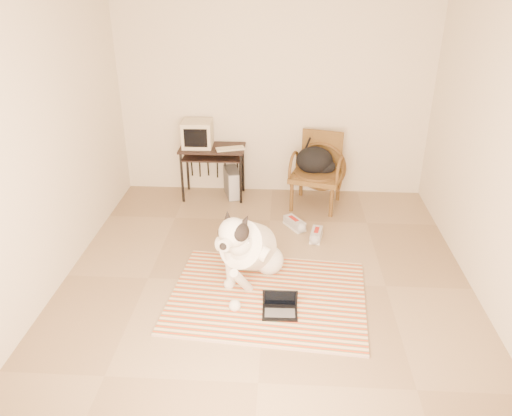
# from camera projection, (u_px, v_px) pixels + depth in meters

# --- Properties ---
(floor) EXTENTS (4.50, 4.50, 0.00)m
(floor) POSITION_uv_depth(u_px,v_px,m) (265.00, 282.00, 4.91)
(floor) COLOR #8C7456
(floor) RESTS_ON ground
(wall_back) EXTENTS (4.50, 0.00, 4.50)m
(wall_back) POSITION_uv_depth(u_px,v_px,m) (274.00, 92.00, 6.33)
(wall_back) COLOR beige
(wall_back) RESTS_ON floor
(wall_front) EXTENTS (4.50, 0.00, 4.50)m
(wall_front) POSITION_uv_depth(u_px,v_px,m) (248.00, 318.00, 2.30)
(wall_front) COLOR beige
(wall_front) RESTS_ON floor
(wall_left) EXTENTS (0.00, 4.50, 4.50)m
(wall_left) POSITION_uv_depth(u_px,v_px,m) (42.00, 148.00, 4.42)
(wall_left) COLOR beige
(wall_left) RESTS_ON floor
(wall_right) EXTENTS (0.00, 4.50, 4.50)m
(wall_right) POSITION_uv_depth(u_px,v_px,m) (503.00, 157.00, 4.21)
(wall_right) COLOR beige
(wall_right) RESTS_ON floor
(rug) EXTENTS (1.92, 1.53, 0.02)m
(rug) POSITION_uv_depth(u_px,v_px,m) (268.00, 296.00, 4.69)
(rug) COLOR #BF3E1A
(rug) RESTS_ON floor
(dog) EXTENTS (0.65, 1.18, 0.87)m
(dog) POSITION_uv_depth(u_px,v_px,m) (248.00, 248.00, 4.82)
(dog) COLOR white
(dog) RESTS_ON rug
(laptop) EXTENTS (0.32, 0.23, 0.22)m
(laptop) POSITION_uv_depth(u_px,v_px,m) (280.00, 307.00, 4.44)
(laptop) COLOR black
(laptop) RESTS_ON rug
(computer_desk) EXTENTS (0.83, 0.46, 0.69)m
(computer_desk) POSITION_uv_depth(u_px,v_px,m) (212.00, 154.00, 6.46)
(computer_desk) COLOR black
(computer_desk) RESTS_ON floor
(crt_monitor) EXTENTS (0.38, 0.37, 0.33)m
(crt_monitor) POSITION_uv_depth(u_px,v_px,m) (198.00, 134.00, 6.38)
(crt_monitor) COLOR beige
(crt_monitor) RESTS_ON computer_desk
(desk_keyboard) EXTENTS (0.38, 0.24, 0.02)m
(desk_keyboard) POSITION_uv_depth(u_px,v_px,m) (230.00, 149.00, 6.33)
(desk_keyboard) COLOR beige
(desk_keyboard) RESTS_ON computer_desk
(pc_tower) EXTENTS (0.27, 0.43, 0.37)m
(pc_tower) POSITION_uv_depth(u_px,v_px,m) (232.00, 183.00, 6.66)
(pc_tower) COLOR #525254
(pc_tower) RESTS_ON floor
(rattan_chair) EXTENTS (0.74, 0.72, 0.92)m
(rattan_chair) POSITION_uv_depth(u_px,v_px,m) (318.00, 170.00, 6.32)
(rattan_chair) COLOR brown
(rattan_chair) RESTS_ON floor
(backpack) EXTENTS (0.50, 0.38, 0.34)m
(backpack) POSITION_uv_depth(u_px,v_px,m) (316.00, 161.00, 6.27)
(backpack) COLOR black
(backpack) RESTS_ON rattan_chair
(sneaker_left) EXTENTS (0.28, 0.33, 0.11)m
(sneaker_left) POSITION_uv_depth(u_px,v_px,m) (294.00, 224.00, 5.91)
(sneaker_left) COLOR silver
(sneaker_left) RESTS_ON floor
(sneaker_right) EXTENTS (0.17, 0.31, 0.10)m
(sneaker_right) POSITION_uv_depth(u_px,v_px,m) (316.00, 235.00, 5.67)
(sneaker_right) COLOR silver
(sneaker_right) RESTS_ON floor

